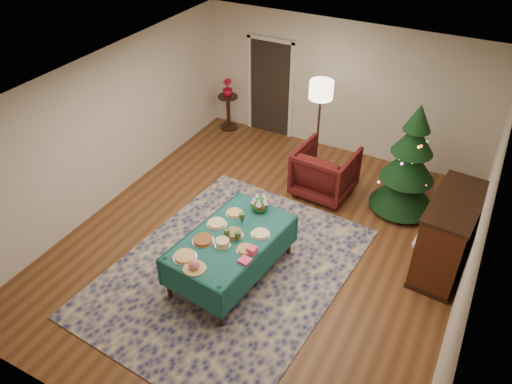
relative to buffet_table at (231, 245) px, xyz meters
The scene contains 25 objects.
room_shell 1.11m from the buffet_table, 83.71° to the left, with size 7.00×7.00×7.00m.
doorway 4.58m from the buffet_table, 109.36° to the left, with size 1.08×0.04×2.16m.
rug 0.60m from the buffet_table, 153.46° to the left, with size 3.20×4.20×0.02m, color #131749.
buffet_table is the anchor object (origin of this frame).
platter_0 0.76m from the buffet_table, 117.26° to the right, with size 0.34×0.34×0.05m.
platter_1 0.82m from the buffet_table, 97.17° to the right, with size 0.31×0.31×0.16m.
platter_2 0.44m from the buffet_table, 138.38° to the right, with size 0.32×0.32×0.05m.
platter_3 0.29m from the buffet_table, 92.59° to the right, with size 0.23×0.23×0.10m.
platter_4 0.39m from the buffet_table, 24.83° to the right, with size 0.27×0.27×0.04m.
platter_5 0.39m from the buffet_table, 156.67° to the left, with size 0.30×0.30×0.05m.
platter_6 0.19m from the buffet_table, 65.41° to the left, with size 0.28×0.28×0.07m.
platter_7 0.46m from the buffet_table, 33.97° to the left, with size 0.28×0.28×0.04m.
platter_8 0.56m from the buffet_table, 114.13° to the left, with size 0.27×0.27×0.04m.
goblet_0 0.43m from the buffet_table, 91.67° to the left, with size 0.08×0.08×0.18m.
goblet_1 0.28m from the buffet_table, 16.23° to the right, with size 0.08×0.08×0.18m.
goblet_2 0.25m from the buffet_table, 112.69° to the right, with size 0.08×0.08×0.18m.
napkin_stack 0.58m from the buffet_table, 39.62° to the right, with size 0.15×0.15×0.04m, color #F04266.
gift_box 0.50m from the buffet_table, 19.88° to the right, with size 0.12×0.12×0.10m, color #ED4263.
centerpiece 0.80m from the buffet_table, 83.68° to the left, with size 0.27×0.27×0.31m.
armchair 2.68m from the buffet_table, 80.56° to the left, with size 1.00×0.93×1.03m, color #430F0E.
floor_lamp 3.53m from the buffet_table, 90.50° to the left, with size 0.45×0.45×1.84m.
side_table 4.69m from the buffet_table, 120.91° to the left, with size 0.44×0.44×0.78m.
potted_plant 4.69m from the buffet_table, 120.91° to the left, with size 0.22×0.39×0.22m, color #B40C27.
christmas_tree 3.38m from the buffet_table, 56.88° to the left, with size 1.44×1.44×2.05m.
piano 3.21m from the buffet_table, 30.87° to the left, with size 0.81×1.53×1.28m.
Camera 1 is at (2.76, -5.46, 5.47)m, focal length 35.00 mm.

